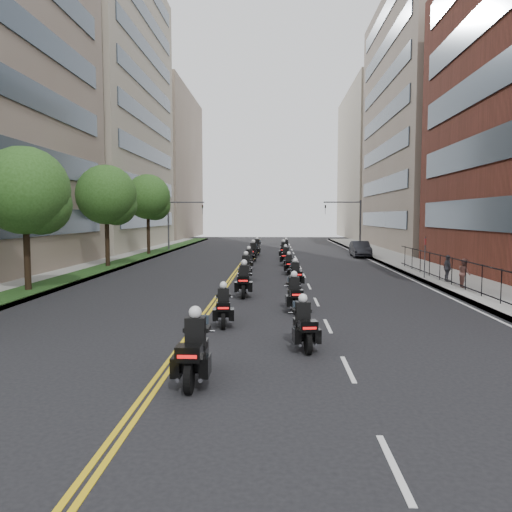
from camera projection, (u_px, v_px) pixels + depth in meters
The scene contains 29 objects.
ground at pixel (224, 368), 12.88m from camera, with size 160.00×160.00×0.00m, color black.
sidewalk_right at pixel (418, 267), 37.30m from camera, with size 4.00×90.00×0.15m, color gray.
sidewalk_left at pixel (102, 266), 38.26m from camera, with size 4.00×90.00×0.15m, color gray.
grass_strip at pixel (112, 265), 38.22m from camera, with size 2.00×90.00×0.04m, color #173814.
building_right_tan at pixel (447, 121), 58.63m from camera, with size 15.11×28.00×30.00m.
building_right_far at pixel (389, 165), 88.67m from camera, with size 15.00×28.00×26.00m, color #AEA38C.
building_left_mid at pixel (83, 107), 60.20m from camera, with size 16.11×28.00×34.00m.
building_left_far at pixel (147, 166), 90.40m from camera, with size 16.00×28.00×26.00m, color gray.
iron_fence at pixel (474, 278), 24.33m from camera, with size 0.05×28.00×1.50m.
street_trees at pixel (80, 197), 31.44m from camera, with size 4.40×38.40×7.98m.
traffic_signal_right at pixel (352, 218), 54.04m from camera, with size 4.09×0.20×5.60m.
traffic_signal_left at pixel (177, 218), 54.80m from camera, with size 4.09×0.20×5.60m.
motorcycle_0 at pixel (195, 353), 11.70m from camera, with size 0.55×2.43×1.80m.
motorcycle_1 at pixel (304, 327), 14.72m from camera, with size 0.66×2.18×1.61m.
motorcycle_2 at pixel (223, 308), 17.83m from camera, with size 0.59×2.12×1.57m.
motorcycle_3 at pixel (294, 295), 20.46m from camera, with size 0.60×2.24×1.66m.
motorcycle_4 at pixel (244, 282), 24.22m from camera, with size 0.56×2.43×1.80m.
motorcycle_5 at pixel (296, 276), 27.31m from camera, with size 0.61×2.18×1.61m.
motorcycle_6 at pixel (246, 268), 30.62m from camera, with size 0.55×2.38×1.76m.
motorcycle_7 at pixel (289, 265), 33.44m from camera, with size 0.49×2.07×1.53m.
motorcycle_8 at pixel (249, 260), 36.50m from camera, with size 0.60×2.32×1.71m.
motorcycle_9 at pixel (285, 257), 39.52m from camera, with size 0.61×2.26×1.67m.
motorcycle_10 at pixel (253, 253), 42.62m from camera, with size 0.74×2.54×1.88m.
motorcycle_11 at pixel (284, 251), 45.32m from camera, with size 0.56×2.42×1.78m.
motorcycle_12 at pixel (257, 248), 49.06m from camera, with size 0.75×2.55×1.88m.
motorcycle_13 at pixel (286, 247), 51.95m from camera, with size 0.61×2.24×1.66m.
parked_sedan at pixel (360, 249), 47.55m from camera, with size 1.59×4.57×1.51m, color black.
pedestrian_b at pixel (464, 273), 26.28m from camera, with size 0.74×0.58×1.52m, color brown.
pedestrian_c at pixel (448, 268), 28.59m from camera, with size 0.89×0.37×1.52m, color #45444D.
Camera 1 is at (1.34, -12.57, 3.91)m, focal length 35.00 mm.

